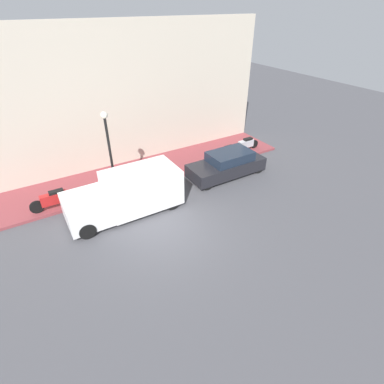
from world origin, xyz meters
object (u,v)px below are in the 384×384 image
at_px(delivery_van, 126,194).
at_px(motorcycle_red, 54,199).
at_px(parked_car, 227,164).
at_px(scooter_silver, 246,144).
at_px(streetlamp, 109,143).
at_px(motorcycle_black, 227,152).

distance_m(delivery_van, motorcycle_red, 3.35).
distance_m(parked_car, scooter_silver, 3.29).
height_order(scooter_silver, streetlamp, streetlamp).
relative_size(parked_car, streetlamp, 1.06).
relative_size(scooter_silver, motorcycle_black, 1.08).
bearing_deg(delivery_van, motorcycle_black, -75.42).
bearing_deg(motorcycle_black, scooter_silver, -79.50).
bearing_deg(delivery_van, streetlamp, -1.82).
xyz_separation_m(parked_car, scooter_silver, (1.74, -2.79, -0.08)).
height_order(delivery_van, streetlamp, streetlamp).
bearing_deg(delivery_van, scooter_silver, -76.22).
bearing_deg(streetlamp, motorcycle_red, 88.62).
xyz_separation_m(parked_car, delivery_van, (-0.42, 5.97, 0.31)).
height_order(scooter_silver, motorcycle_red, motorcycle_red).
relative_size(motorcycle_red, motorcycle_black, 1.18).
height_order(parked_car, motorcycle_black, parked_car).
xyz_separation_m(parked_car, motorcycle_red, (1.40, 8.76, -0.03)).
bearing_deg(parked_car, motorcycle_black, -36.75).
height_order(parked_car, streetlamp, streetlamp).
distance_m(parked_car, streetlamp, 6.42).
xyz_separation_m(scooter_silver, motorcycle_red, (-0.34, 11.56, 0.05)).
relative_size(parked_car, scooter_silver, 2.19).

